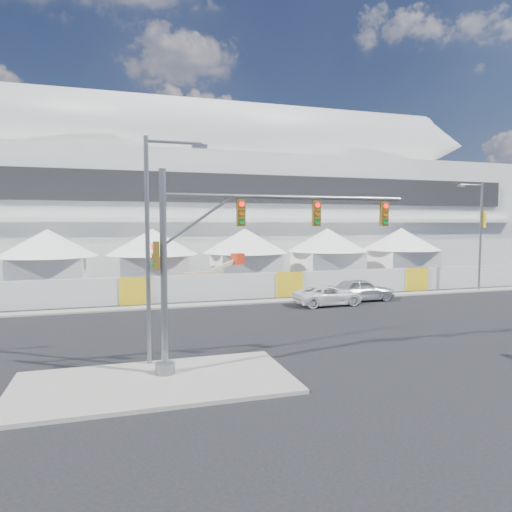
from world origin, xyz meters
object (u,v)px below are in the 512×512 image
object	(u,v)px
sedan_silver	(361,290)
lot_car_c	(34,292)
streetlight_median	(154,234)
boom_lift	(200,286)
traffic_mast	(220,260)
streetlight_curb	(479,229)
lot_car_a	(379,278)
lot_car_b	(445,275)
pickup_curb	(328,295)

from	to	relation	value
sedan_silver	lot_car_c	distance (m)	24.99
streetlight_median	boom_lift	distance (m)	18.23
traffic_mast	streetlight_curb	bearing A→B (deg)	29.45
sedan_silver	lot_car_a	size ratio (longest dim) A/B	1.08
streetlight_median	boom_lift	xyz separation A→B (m)	(4.88, 16.98, -4.52)
streetlight_median	lot_car_b	bearing A→B (deg)	33.01
pickup_curb	boom_lift	xyz separation A→B (m)	(-8.24, 6.19, 0.20)
sedan_silver	lot_car_b	bearing A→B (deg)	-59.55
boom_lift	lot_car_c	bearing A→B (deg)	148.21
streetlight_median	traffic_mast	bearing A→B (deg)	-31.99
sedan_silver	lot_car_b	xyz separation A→B (m)	(14.60, 8.33, -0.22)
traffic_mast	boom_lift	world-z (taller)	traffic_mast
lot_car_b	lot_car_c	bearing A→B (deg)	61.55
lot_car_b	traffic_mast	distance (m)	35.98
sedan_silver	streetlight_curb	size ratio (longest dim) A/B	0.54
lot_car_c	streetlight_curb	size ratio (longest dim) A/B	0.48
traffic_mast	lot_car_b	bearing A→B (deg)	37.12
pickup_curb	lot_car_a	size ratio (longest dim) A/B	1.08
pickup_curb	traffic_mast	xyz separation A→B (m)	(-10.71, -12.29, 3.76)
streetlight_curb	streetlight_median	bearing A→B (deg)	-155.07
boom_lift	lot_car_b	bearing A→B (deg)	-14.47
lot_car_a	streetlight_median	size ratio (longest dim) A/B	0.51
lot_car_a	streetlight_median	bearing A→B (deg)	171.21
lot_car_c	boom_lift	xyz separation A→B (m)	(12.38, -2.29, 0.25)
boom_lift	lot_car_a	bearing A→B (deg)	-15.02
lot_car_a	lot_car_b	size ratio (longest dim) A/B	1.24
lot_car_b	streetlight_curb	size ratio (longest dim) A/B	0.40
lot_car_b	lot_car_a	bearing A→B (deg)	68.27
streetlight_curb	lot_car_c	bearing A→B (deg)	170.61
traffic_mast	pickup_curb	bearing A→B (deg)	48.91
lot_car_c	pickup_curb	bearing A→B (deg)	-126.71
lot_car_b	streetlight_curb	world-z (taller)	streetlight_curb
pickup_curb	streetlight_median	xyz separation A→B (m)	(-13.11, -10.79, 4.72)
lot_car_b	pickup_curb	bearing A→B (deg)	87.91
streetlight_median	boom_lift	bearing A→B (deg)	73.97
lot_car_b	boom_lift	size ratio (longest dim) A/B	0.55
lot_car_c	lot_car_a	bearing A→B (deg)	-105.06
pickup_curb	traffic_mast	distance (m)	16.73
sedan_silver	boom_lift	size ratio (longest dim) A/B	0.74
streetlight_curb	boom_lift	distance (m)	24.44
streetlight_curb	pickup_curb	bearing A→B (deg)	-170.79
pickup_curb	lot_car_a	distance (m)	12.30
pickup_curb	lot_car_c	size ratio (longest dim) A/B	1.12
pickup_curb	streetlight_median	distance (m)	17.63
traffic_mast	streetlight_median	distance (m)	2.99
lot_car_a	traffic_mast	bearing A→B (deg)	176.63
pickup_curb	boom_lift	bearing A→B (deg)	50.98
streetlight_median	streetlight_curb	bearing A→B (deg)	24.93
pickup_curb	lot_car_a	xyz separation A→B (m)	(9.25, 8.11, 0.07)
lot_car_c	streetlight_curb	world-z (taller)	streetlight_curb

